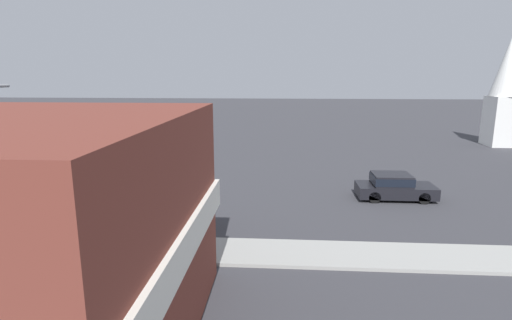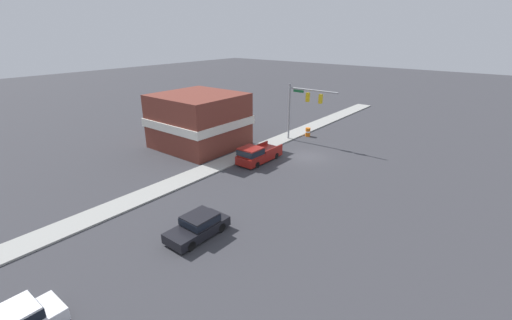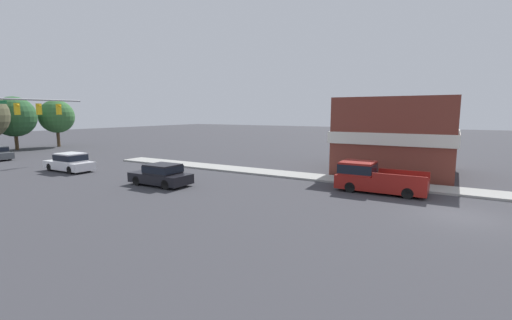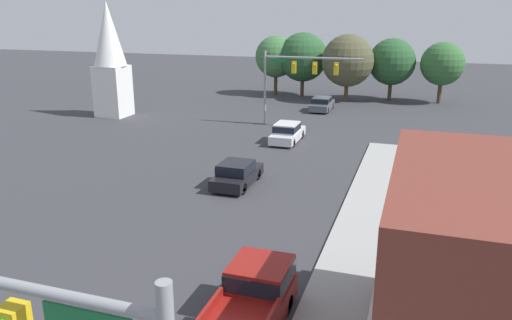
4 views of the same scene
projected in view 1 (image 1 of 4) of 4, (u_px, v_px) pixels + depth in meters
name	position (u px, v px, depth m)	size (l,w,h in m)	color
ground_plane	(80.00, 204.00, 22.31)	(200.00, 200.00, 0.00)	#38383D
sidewalk_curb	(12.00, 245.00, 16.74)	(2.40, 60.00, 0.14)	#9E9E99
car_lead	(394.00, 186.00, 23.03)	(1.94, 4.38, 1.48)	black
pickup_truck_parked	(142.00, 209.00, 18.63)	(2.10, 5.37, 1.86)	black
corner_brick_building	(7.00, 242.00, 9.74)	(9.33, 9.01, 6.14)	brown
church_steeple	(507.00, 88.00, 39.31)	(3.12, 3.12, 11.02)	white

